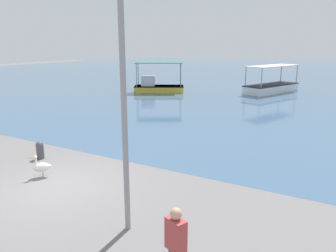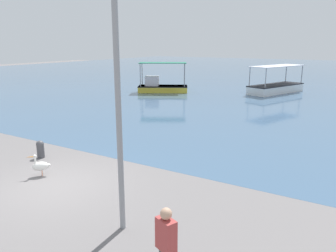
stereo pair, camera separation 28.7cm
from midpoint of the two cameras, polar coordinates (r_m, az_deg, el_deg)
name	(u,v)px [view 2 (the right image)]	position (r m, az deg, el deg)	size (l,w,h in m)	color
ground	(57,186)	(11.44, -18.14, -9.85)	(120.00, 120.00, 0.00)	slate
harbor_water	(301,73)	(55.52, 22.36, 8.52)	(110.00, 90.00, 0.00)	#415F7D
fishing_boat_far_right	(161,86)	(31.33, -1.00, 7.06)	(4.94, 3.83, 2.76)	gold
fishing_boat_near_left	(276,87)	(32.44, 18.50, 6.47)	(4.13, 6.54, 2.51)	white
pelican	(40,166)	(12.29, -20.70, -6.50)	(0.63, 0.67, 0.80)	#E0997A
lamp_post	(118,85)	(7.52, -7.69, 7.06)	(0.28, 0.28, 6.49)	gray
mooring_bollard	(40,149)	(14.21, -20.80, -3.69)	(0.31, 0.31, 0.72)	#47474C
fisherman_standing	(166,247)	(6.40, 1.04, -20.31)	(0.45, 0.36, 1.69)	#3A3B3A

